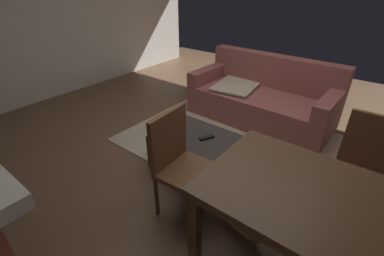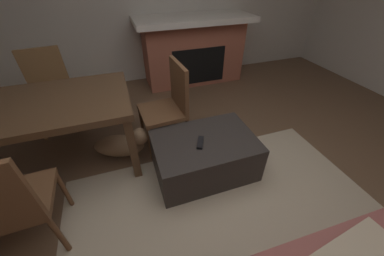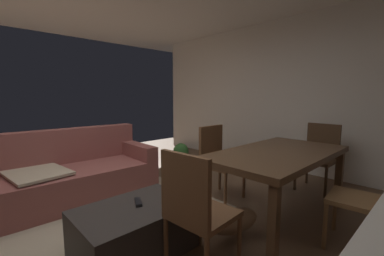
{
  "view_description": "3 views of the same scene",
  "coord_description": "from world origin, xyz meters",
  "px_view_note": "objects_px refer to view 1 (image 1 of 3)",
  "views": [
    {
      "loc": [
        1.35,
        -2.28,
        1.84
      ],
      "look_at": [
        0.47,
        -1.15,
        1.02
      ],
      "focal_mm": 24.8,
      "sensor_mm": 36.0,
      "label": 1
    },
    {
      "loc": [
        0.6,
        0.99,
        1.69
      ],
      "look_at": [
        0.09,
        -0.48,
        0.5
      ],
      "focal_mm": 20.56,
      "sensor_mm": 36.0,
      "label": 2
    },
    {
      "loc": [
        -1.01,
        -2.15,
        1.31
      ],
      "look_at": [
        0.13,
        -0.95,
        1.1
      ],
      "focal_mm": 22.98,
      "sensor_mm": 36.0,
      "label": 3
    }
  ],
  "objects_px": {
    "couch": "(262,99)",
    "dining_chair_north": "(366,166)",
    "ottoman_coffee_table": "(200,154)",
    "tv_remote": "(207,138)",
    "dining_chair_west": "(180,159)",
    "dining_table": "(349,220)",
    "small_dog": "(240,213)"
  },
  "relations": [
    {
      "from": "couch",
      "to": "tv_remote",
      "type": "relative_size",
      "value": 12.5
    },
    {
      "from": "ottoman_coffee_table",
      "to": "dining_chair_west",
      "type": "relative_size",
      "value": 1.01
    },
    {
      "from": "couch",
      "to": "dining_table",
      "type": "xyz_separation_m",
      "value": [
        1.44,
        -2.06,
        0.35
      ]
    },
    {
      "from": "dining_chair_north",
      "to": "small_dog",
      "type": "bearing_deg",
      "value": -132.4
    },
    {
      "from": "couch",
      "to": "dining_chair_west",
      "type": "xyz_separation_m",
      "value": [
        0.2,
        -2.07,
        0.21
      ]
    },
    {
      "from": "dining_chair_north",
      "to": "small_dog",
      "type": "height_order",
      "value": "dining_chair_north"
    },
    {
      "from": "couch",
      "to": "small_dog",
      "type": "distance_m",
      "value": 2.12
    },
    {
      "from": "dining_table",
      "to": "small_dog",
      "type": "distance_m",
      "value": 0.84
    },
    {
      "from": "couch",
      "to": "dining_chair_north",
      "type": "relative_size",
      "value": 2.15
    },
    {
      "from": "tv_remote",
      "to": "dining_chair_west",
      "type": "xyz_separation_m",
      "value": [
        0.13,
        -0.57,
        0.11
      ]
    },
    {
      "from": "ottoman_coffee_table",
      "to": "dining_chair_north",
      "type": "relative_size",
      "value": 1.01
    },
    {
      "from": "ottoman_coffee_table",
      "to": "dining_table",
      "type": "bearing_deg",
      "value": -20.46
    },
    {
      "from": "ottoman_coffee_table",
      "to": "dining_chair_north",
      "type": "height_order",
      "value": "dining_chair_north"
    },
    {
      "from": "ottoman_coffee_table",
      "to": "tv_remote",
      "type": "height_order",
      "value": "tv_remote"
    },
    {
      "from": "ottoman_coffee_table",
      "to": "dining_chair_west",
      "type": "height_order",
      "value": "dining_chair_west"
    },
    {
      "from": "tv_remote",
      "to": "small_dog",
      "type": "height_order",
      "value": "tv_remote"
    },
    {
      "from": "ottoman_coffee_table",
      "to": "small_dog",
      "type": "xyz_separation_m",
      "value": [
        0.73,
        -0.44,
        -0.02
      ]
    },
    {
      "from": "couch",
      "to": "tv_remote",
      "type": "xyz_separation_m",
      "value": [
        0.08,
        -1.5,
        0.1
      ]
    },
    {
      "from": "couch",
      "to": "dining_table",
      "type": "height_order",
      "value": "couch"
    },
    {
      "from": "couch",
      "to": "dining_chair_north",
      "type": "xyz_separation_m",
      "value": [
        1.44,
        -1.22,
        0.21
      ]
    },
    {
      "from": "ottoman_coffee_table",
      "to": "tv_remote",
      "type": "bearing_deg",
      "value": 31.74
    },
    {
      "from": "small_dog",
      "to": "ottoman_coffee_table",
      "type": "bearing_deg",
      "value": 149.01
    },
    {
      "from": "couch",
      "to": "small_dog",
      "type": "relative_size",
      "value": 3.42
    },
    {
      "from": "ottoman_coffee_table",
      "to": "tv_remote",
      "type": "relative_size",
      "value": 5.86
    },
    {
      "from": "tv_remote",
      "to": "dining_chair_west",
      "type": "height_order",
      "value": "dining_chair_west"
    },
    {
      "from": "couch",
      "to": "ottoman_coffee_table",
      "type": "bearing_deg",
      "value": -89.27
    },
    {
      "from": "dining_table",
      "to": "dining_chair_north",
      "type": "height_order",
      "value": "dining_chair_north"
    },
    {
      "from": "tv_remote",
      "to": "small_dog",
      "type": "bearing_deg",
      "value": -9.25
    },
    {
      "from": "tv_remote",
      "to": "dining_table",
      "type": "distance_m",
      "value": 1.5
    },
    {
      "from": "dining_table",
      "to": "tv_remote",
      "type": "bearing_deg",
      "value": 157.46
    },
    {
      "from": "tv_remote",
      "to": "small_dog",
      "type": "relative_size",
      "value": 0.27
    },
    {
      "from": "dining_chair_north",
      "to": "dining_chair_west",
      "type": "bearing_deg",
      "value": -145.63
    }
  ]
}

